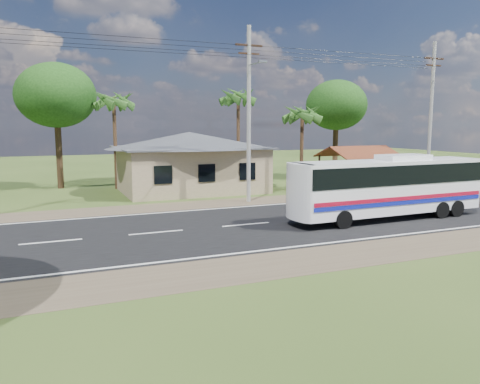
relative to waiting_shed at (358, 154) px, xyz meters
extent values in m
plane|color=#2E4318|center=(-13.00, -8.50, -2.73)|extent=(120.00, 120.00, 0.00)
cube|color=black|center=(-13.00, -8.50, -2.72)|extent=(120.00, 10.00, 0.02)
cube|color=brown|center=(-13.00, -2.00, -2.72)|extent=(120.00, 3.00, 0.01)
cube|color=brown|center=(-13.00, -15.00, -2.72)|extent=(120.00, 3.00, 0.01)
cube|color=silver|center=(-13.00, -3.80, -2.70)|extent=(120.00, 0.15, 0.01)
cube|color=silver|center=(-13.00, -13.20, -2.70)|extent=(120.00, 0.15, 0.01)
cube|color=silver|center=(-13.00, -8.50, -2.70)|extent=(120.00, 0.15, 0.01)
cube|color=tan|center=(-12.00, 4.50, -1.13)|extent=(10.00, 8.00, 3.20)
cube|color=#4C4F54|center=(-12.00, 4.50, 0.52)|extent=(10.60, 8.60, 0.10)
pyramid|color=#4C4F54|center=(-12.00, 4.50, 1.67)|extent=(12.40, 10.00, 1.20)
cube|color=black|center=(-15.00, 0.48, -1.03)|extent=(1.20, 0.08, 1.20)
cube|color=black|center=(-12.00, 0.48, -1.03)|extent=(1.20, 0.08, 1.20)
cube|color=black|center=(-9.00, 0.48, -1.03)|extent=(1.20, 0.08, 1.20)
cylinder|color=#331F12|center=(-2.30, -1.80, -1.43)|extent=(0.16, 0.16, 2.60)
cylinder|color=#331F12|center=(-2.30, 1.80, -1.43)|extent=(0.16, 0.16, 2.60)
cylinder|color=#331F12|center=(2.30, -1.80, -1.43)|extent=(0.16, 0.16, 2.60)
cylinder|color=#331F12|center=(2.30, 1.80, -1.43)|extent=(0.16, 0.16, 2.60)
cube|color=brown|center=(0.00, -1.10, 0.17)|extent=(5.20, 2.28, 0.90)
cube|color=brown|center=(0.00, 1.10, 0.17)|extent=(5.20, 2.28, 0.90)
cube|color=#331F12|center=(0.00, 0.00, 0.52)|extent=(5.20, 0.12, 0.12)
cube|color=#9E9E99|center=(-1.00, -2.90, -2.28)|extent=(7.00, 0.30, 0.90)
cylinder|color=#9E9E99|center=(-10.00, -2.00, 2.77)|extent=(0.26, 0.26, 11.00)
cube|color=#331F12|center=(-10.00, -2.00, 7.07)|extent=(1.80, 0.12, 0.12)
cube|color=#331F12|center=(-10.00, -2.00, 6.57)|extent=(1.40, 0.10, 0.10)
cylinder|color=#9E9E99|center=(5.00, -2.00, 2.77)|extent=(0.26, 0.26, 11.00)
cube|color=#331F12|center=(5.00, -2.00, 7.07)|extent=(1.80, 0.12, 0.12)
cube|color=#331F12|center=(5.00, -2.00, 6.57)|extent=(1.40, 0.10, 0.10)
cylinder|color=gray|center=(-10.00, -3.00, 5.87)|extent=(0.08, 2.00, 0.08)
cube|color=gray|center=(-10.00, -4.00, 5.87)|extent=(0.50, 0.18, 0.12)
cylinder|color=black|center=(-18.00, -2.00, 6.87)|extent=(16.00, 0.02, 0.02)
cylinder|color=black|center=(-2.50, -2.00, 6.87)|extent=(15.00, 0.02, 0.02)
cylinder|color=#47301E|center=(-3.50, 2.50, 0.27)|extent=(0.28, 0.28, 6.00)
cylinder|color=#47301E|center=(-7.00, 7.00, 1.02)|extent=(0.28, 0.28, 7.50)
cylinder|color=#47301E|center=(-17.00, 7.50, 0.77)|extent=(0.28, 0.28, 7.00)
cylinder|color=#47301E|center=(-21.00, 9.50, 0.25)|extent=(0.50, 0.50, 5.95)
ellipsoid|color=#15370F|center=(-21.00, 9.50, 4.42)|extent=(6.00, 6.00, 4.92)
cylinder|color=#47301E|center=(3.00, 7.50, 0.07)|extent=(0.50, 0.50, 5.60)
ellipsoid|color=#15370F|center=(3.00, 7.50, 3.99)|extent=(5.60, 5.60, 4.59)
cube|color=white|center=(-5.50, -10.00, -0.98)|extent=(10.82, 2.44, 2.70)
cube|color=black|center=(-5.50, -10.00, -0.30)|extent=(10.87, 2.49, 0.99)
cube|color=black|center=(-10.89, -10.09, -0.62)|extent=(0.14, 2.07, 1.62)
cube|color=maroon|center=(-5.48, -11.14, -1.47)|extent=(10.61, 0.23, 0.20)
cube|color=#0D1895|center=(-5.48, -11.14, -1.70)|extent=(10.61, 0.23, 0.20)
cube|color=white|center=(-4.60, -9.98, 0.51)|extent=(2.72, 1.49, 0.27)
cylinder|color=black|center=(-9.07, -11.09, -2.28)|extent=(0.90, 0.33, 0.90)
cylinder|color=black|center=(-9.11, -9.03, -2.28)|extent=(0.90, 0.33, 0.90)
cylinder|color=black|center=(-2.78, -10.98, -2.28)|extent=(0.90, 0.33, 0.90)
cylinder|color=black|center=(-2.82, -8.91, -2.28)|extent=(0.90, 0.33, 0.90)
cylinder|color=black|center=(-1.70, -10.96, -2.28)|extent=(0.90, 0.33, 0.90)
cylinder|color=black|center=(-1.74, -8.89, -2.28)|extent=(0.90, 0.33, 0.90)
imported|color=black|center=(-1.12, -2.82, -2.22)|extent=(2.03, 1.40, 1.01)
imported|color=#1B4198|center=(-4.27, -2.41, -1.78)|extent=(0.80, 0.65, 1.89)
camera|label=1|loc=(-22.05, -29.37, 2.20)|focal=35.00mm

